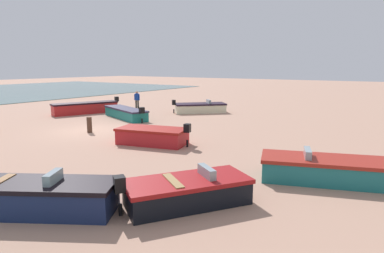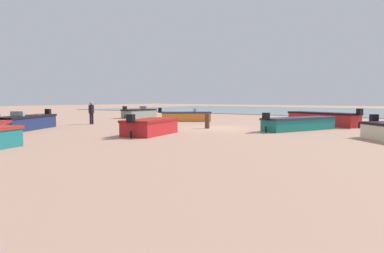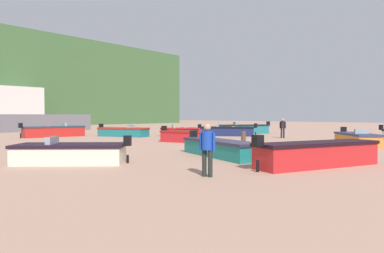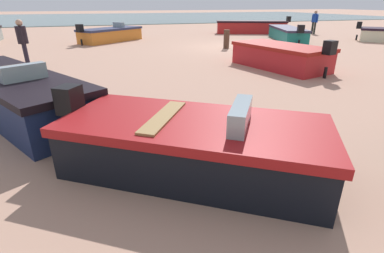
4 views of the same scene
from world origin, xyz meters
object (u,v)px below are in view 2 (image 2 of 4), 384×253
(boat_red_0, at_px, (150,127))
(boat_orange_5, at_px, (186,116))
(boat_teal_1, at_px, (299,124))
(boat_red_4, at_px, (323,119))
(mooring_post_near_water, at_px, (207,121))
(boat_grey_8, at_px, (139,113))
(boat_navy_9, at_px, (26,122))
(beach_walker_distant, at_px, (91,111))

(boat_red_0, bearing_deg, boat_orange_5, 103.82)
(boat_teal_1, height_order, boat_orange_5, boat_orange_5)
(boat_red_0, relative_size, boat_red_4, 0.71)
(mooring_post_near_water, bearing_deg, boat_grey_8, -27.40)
(boat_orange_5, height_order, boat_navy_9, boat_navy_9)
(boat_red_0, height_order, boat_navy_9, boat_navy_9)
(boat_navy_9, xyz_separation_m, beach_walker_distant, (0.68, -5.18, 0.52))
(boat_grey_8, bearing_deg, mooring_post_near_water, -31.54)
(boat_orange_5, xyz_separation_m, mooring_post_near_water, (-5.35, 4.77, 0.05))
(boat_orange_5, distance_m, mooring_post_near_water, 7.17)
(mooring_post_near_water, xyz_separation_m, beach_walker_distant, (8.67, 2.01, 0.50))
(boat_teal_1, relative_size, mooring_post_near_water, 5.77)
(boat_orange_5, bearing_deg, boat_grey_8, -142.57)
(boat_red_0, relative_size, boat_navy_9, 0.78)
(boat_red_4, distance_m, boat_navy_9, 18.95)
(boat_teal_1, bearing_deg, beach_walker_distant, -142.68)
(boat_teal_1, distance_m, mooring_post_near_water, 5.42)
(boat_red_4, height_order, boat_navy_9, boat_red_4)
(mooring_post_near_water, height_order, beach_walker_distant, beach_walker_distant)
(boat_red_4, bearing_deg, mooring_post_near_water, 163.92)
(boat_grey_8, distance_m, boat_navy_9, 14.30)
(beach_walker_distant, bearing_deg, boat_red_0, 62.10)
(beach_walker_distant, bearing_deg, boat_orange_5, 144.84)
(boat_red_4, distance_m, beach_walker_distant, 16.17)
(boat_teal_1, xyz_separation_m, beach_walker_distant, (13.66, 4.12, 0.57))
(boat_navy_9, bearing_deg, boat_grey_8, -102.90)
(mooring_post_near_water, relative_size, beach_walker_distant, 0.56)
(boat_navy_9, distance_m, beach_walker_distant, 5.25)
(mooring_post_near_water, bearing_deg, boat_navy_9, 41.99)
(boat_orange_5, xyz_separation_m, beach_walker_distant, (3.32, 6.79, 0.55))
(boat_red_0, bearing_deg, mooring_post_near_water, 73.91)
(boat_navy_9, height_order, beach_walker_distant, beach_walker_distant)
(boat_teal_1, xyz_separation_m, boat_grey_8, (17.38, -4.32, 0.04))
(boat_grey_8, relative_size, boat_navy_9, 0.83)
(boat_teal_1, relative_size, beach_walker_distant, 3.24)
(boat_navy_9, bearing_deg, boat_teal_1, -175.20)
(boat_red_0, relative_size, mooring_post_near_water, 4.19)
(boat_navy_9, bearing_deg, boat_red_0, 165.37)
(boat_red_0, height_order, beach_walker_distant, beach_walker_distant)
(mooring_post_near_water, bearing_deg, boat_teal_1, -157.16)
(boat_red_0, distance_m, boat_teal_1, 8.70)
(boat_grey_8, bearing_deg, boat_teal_1, -18.09)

